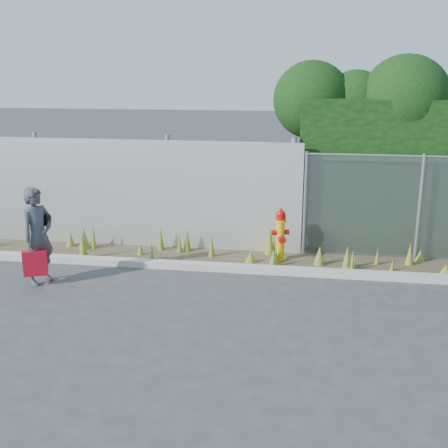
% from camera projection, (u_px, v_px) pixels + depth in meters
% --- Properties ---
extents(ground, '(80.00, 80.00, 0.00)m').
position_uv_depth(ground, '(230.00, 313.00, 8.49)').
color(ground, '#39393C').
rests_on(ground, ground).
extents(curb, '(16.00, 0.22, 0.12)m').
position_uv_depth(curb, '(244.00, 269.00, 10.18)').
color(curb, '#A8A098').
rests_on(curb, ground).
extents(weed_strip, '(16.00, 1.32, 0.54)m').
position_uv_depth(weed_strip, '(211.00, 252.00, 10.90)').
color(weed_strip, '#443A27').
rests_on(weed_strip, ground).
extents(corrugated_fence, '(8.50, 0.21, 2.30)m').
position_uv_depth(corrugated_fence, '(94.00, 192.00, 11.52)').
color(corrugated_fence, silver).
rests_on(corrugated_fence, ground).
extents(fire_hydrant, '(0.35, 0.31, 1.03)m').
position_uv_depth(fire_hydrant, '(280.00, 236.00, 10.65)').
color(fire_hydrant, '#E1A60B').
rests_on(fire_hydrant, ground).
extents(woman, '(0.61, 0.72, 1.68)m').
position_uv_depth(woman, '(38.00, 236.00, 9.48)').
color(woman, '#10626A').
rests_on(woman, ground).
extents(red_tote_bag, '(0.39, 0.14, 0.51)m').
position_uv_depth(red_tote_bag, '(35.00, 263.00, 9.44)').
color(red_tote_bag, '#A60923').
extents(black_shoulder_bag, '(0.25, 0.10, 0.18)m').
position_uv_depth(black_shoulder_bag, '(43.00, 220.00, 9.56)').
color(black_shoulder_bag, black).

